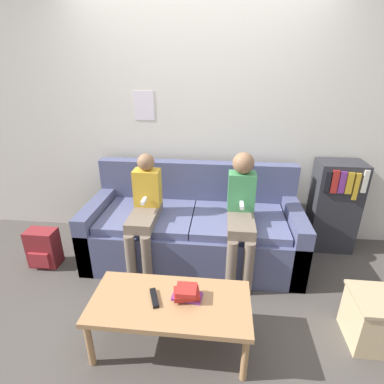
{
  "coord_description": "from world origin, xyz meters",
  "views": [
    {
      "loc": [
        0.26,
        -2.02,
        1.82
      ],
      "look_at": [
        0.0,
        0.41,
        0.77
      ],
      "focal_mm": 28.0,
      "sensor_mm": 36.0,
      "label": 1
    }
  ],
  "objects_px": {
    "person_right": "(241,210)",
    "storage_box": "(376,320)",
    "person_left": "(145,209)",
    "backpack": "(44,248)",
    "bookshelf": "(334,206)",
    "couch": "(193,229)",
    "tv_remote": "(154,298)",
    "coffee_table": "(170,306)"
  },
  "relations": [
    {
      "from": "couch",
      "to": "backpack",
      "type": "distance_m",
      "value": 1.46
    },
    {
      "from": "tv_remote",
      "to": "backpack",
      "type": "bearing_deg",
      "value": 127.87
    },
    {
      "from": "person_left",
      "to": "backpack",
      "type": "distance_m",
      "value": 1.09
    },
    {
      "from": "person_right",
      "to": "coffee_table",
      "type": "bearing_deg",
      "value": -119.16
    },
    {
      "from": "person_left",
      "to": "storage_box",
      "type": "xyz_separation_m",
      "value": [
        1.78,
        -0.68,
        -0.42
      ]
    },
    {
      "from": "coffee_table",
      "to": "person_left",
      "type": "relative_size",
      "value": 0.97
    },
    {
      "from": "coffee_table",
      "to": "bookshelf",
      "type": "xyz_separation_m",
      "value": [
        1.46,
        1.39,
        0.14
      ]
    },
    {
      "from": "tv_remote",
      "to": "backpack",
      "type": "height_order",
      "value": "tv_remote"
    },
    {
      "from": "bookshelf",
      "to": "backpack",
      "type": "height_order",
      "value": "bookshelf"
    },
    {
      "from": "person_right",
      "to": "tv_remote",
      "type": "relative_size",
      "value": 6.49
    },
    {
      "from": "couch",
      "to": "tv_remote",
      "type": "distance_m",
      "value": 1.09
    },
    {
      "from": "couch",
      "to": "storage_box",
      "type": "distance_m",
      "value": 1.63
    },
    {
      "from": "coffee_table",
      "to": "backpack",
      "type": "xyz_separation_m",
      "value": [
        -1.38,
        0.76,
        -0.16
      ]
    },
    {
      "from": "couch",
      "to": "coffee_table",
      "type": "xyz_separation_m",
      "value": [
        -0.05,
        -1.08,
        0.04
      ]
    },
    {
      "from": "person_right",
      "to": "backpack",
      "type": "relative_size",
      "value": 2.99
    },
    {
      "from": "person_left",
      "to": "person_right",
      "type": "bearing_deg",
      "value": 0.77
    },
    {
      "from": "bookshelf",
      "to": "storage_box",
      "type": "bearing_deg",
      "value": -92.54
    },
    {
      "from": "couch",
      "to": "tv_remote",
      "type": "bearing_deg",
      "value": -98.09
    },
    {
      "from": "backpack",
      "to": "tv_remote",
      "type": "bearing_deg",
      "value": -30.92
    },
    {
      "from": "person_left",
      "to": "backpack",
      "type": "height_order",
      "value": "person_left"
    },
    {
      "from": "couch",
      "to": "storage_box",
      "type": "bearing_deg",
      "value": -33.49
    },
    {
      "from": "bookshelf",
      "to": "storage_box",
      "type": "height_order",
      "value": "bookshelf"
    },
    {
      "from": "bookshelf",
      "to": "person_right",
      "type": "bearing_deg",
      "value": -151.84
    },
    {
      "from": "couch",
      "to": "person_right",
      "type": "height_order",
      "value": "person_right"
    },
    {
      "from": "tv_remote",
      "to": "backpack",
      "type": "relative_size",
      "value": 0.46
    },
    {
      "from": "coffee_table",
      "to": "storage_box",
      "type": "relative_size",
      "value": 2.8
    },
    {
      "from": "couch",
      "to": "person_right",
      "type": "xyz_separation_m",
      "value": [
        0.44,
        -0.2,
        0.34
      ]
    },
    {
      "from": "person_left",
      "to": "storage_box",
      "type": "height_order",
      "value": "person_left"
    },
    {
      "from": "couch",
      "to": "tv_remote",
      "type": "xyz_separation_m",
      "value": [
        -0.15,
        -1.07,
        0.1
      ]
    },
    {
      "from": "person_left",
      "to": "storage_box",
      "type": "bearing_deg",
      "value": -21.0
    },
    {
      "from": "bookshelf",
      "to": "storage_box",
      "type": "xyz_separation_m",
      "value": [
        -0.05,
        -1.22,
        -0.29
      ]
    },
    {
      "from": "person_right",
      "to": "storage_box",
      "type": "relative_size",
      "value": 2.97
    },
    {
      "from": "person_left",
      "to": "tv_remote",
      "type": "height_order",
      "value": "person_left"
    },
    {
      "from": "coffee_table",
      "to": "person_right",
      "type": "height_order",
      "value": "person_right"
    },
    {
      "from": "coffee_table",
      "to": "person_left",
      "type": "height_order",
      "value": "person_left"
    },
    {
      "from": "person_right",
      "to": "bookshelf",
      "type": "bearing_deg",
      "value": 28.16
    },
    {
      "from": "person_right",
      "to": "backpack",
      "type": "xyz_separation_m",
      "value": [
        -1.86,
        -0.11,
        -0.46
      ]
    },
    {
      "from": "storage_box",
      "to": "coffee_table",
      "type": "bearing_deg",
      "value": -172.89
    },
    {
      "from": "person_right",
      "to": "storage_box",
      "type": "xyz_separation_m",
      "value": [
        0.92,
        -0.7,
        -0.45
      ]
    },
    {
      "from": "couch",
      "to": "coffee_table",
      "type": "distance_m",
      "value": 1.08
    },
    {
      "from": "tv_remote",
      "to": "storage_box",
      "type": "bearing_deg",
      "value": -14.74
    },
    {
      "from": "coffee_table",
      "to": "bookshelf",
      "type": "distance_m",
      "value": 2.02
    }
  ]
}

